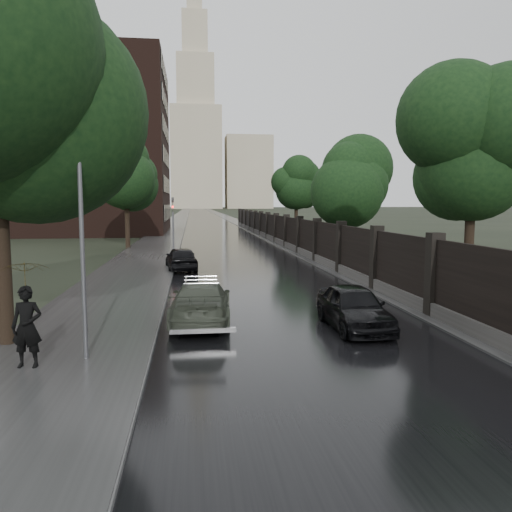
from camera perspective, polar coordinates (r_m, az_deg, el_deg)
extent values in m
plane|color=black|center=(10.88, 9.40, -13.52)|extent=(800.00, 800.00, 0.00)
cube|color=black|center=(199.86, -6.47, 5.04)|extent=(8.00, 420.00, 0.02)
cube|color=#2D2D2D|center=(199.86, -8.20, 5.04)|extent=(4.00, 420.00, 0.16)
cube|color=#2D2D2D|center=(200.01, -4.89, 5.07)|extent=(3.00, 420.00, 0.08)
cube|color=#383533|center=(42.62, 2.99, 1.55)|extent=(0.40, 75.00, 0.50)
cube|color=black|center=(42.54, 3.00, 3.23)|extent=(0.15, 75.00, 2.00)
cube|color=black|center=(80.19, -1.87, 4.48)|extent=(0.45, 0.45, 2.70)
cylinder|color=black|center=(13.60, -27.20, 5.17)|extent=(0.36, 0.36, 7.15)
cylinder|color=black|center=(40.12, -14.52, 4.91)|extent=(0.36, 0.36, 5.85)
sphere|color=black|center=(40.15, -14.61, 8.25)|extent=(4.25, 4.25, 4.25)
cylinder|color=black|center=(20.68, 23.24, 3.19)|extent=(0.36, 0.36, 5.53)
sphere|color=black|center=(20.71, 23.50, 9.31)|extent=(4.08, 4.08, 4.08)
cylinder|color=black|center=(33.50, 10.99, 4.51)|extent=(0.36, 0.36, 5.53)
sphere|color=black|center=(33.52, 11.07, 8.29)|extent=(4.08, 4.08, 4.08)
cylinder|color=black|center=(50.90, 4.62, 5.11)|extent=(0.36, 0.36, 5.53)
sphere|color=black|center=(50.91, 4.64, 7.60)|extent=(4.08, 4.08, 4.08)
cylinder|color=#59595E|center=(11.61, -19.21, 0.14)|extent=(0.10, 0.10, 5.00)
cube|color=#59595E|center=(11.64, -19.66, 12.73)|extent=(0.25, 0.12, 0.12)
cylinder|color=#59595E|center=(34.89, -9.44, 2.52)|extent=(0.12, 0.12, 3.00)
imported|color=#59595E|center=(34.83, -9.50, 5.81)|extent=(0.16, 0.20, 1.00)
sphere|color=#FF0C0C|center=(34.68, -9.50, 5.56)|extent=(0.14, 0.14, 0.14)
cube|color=black|center=(63.91, -21.28, 11.42)|extent=(24.00, 18.00, 20.00)
cube|color=tan|center=(311.70, -12.80, 9.35)|extent=(28.00, 22.00, 44.00)
cube|color=tan|center=(312.31, -0.87, 9.49)|extent=(28.00, 22.00, 44.00)
cube|color=tan|center=(310.94, -6.85, 10.94)|extent=(30.00, 30.00, 60.00)
cube|color=tan|center=(316.84, -6.95, 18.17)|extent=(22.00, 22.00, 40.00)
cube|color=tan|center=(324.46, -7.02, 23.35)|extent=(15.00, 15.00, 30.00)
cube|color=tan|center=(331.65, -7.08, 26.99)|extent=(9.00, 9.00, 18.00)
imported|color=#3C4235|center=(15.33, -6.30, -5.24)|extent=(2.05, 4.46, 1.26)
imported|color=black|center=(27.07, -8.54, -0.29)|extent=(1.95, 3.95, 1.30)
imported|color=black|center=(14.73, 11.10, -5.75)|extent=(1.54, 3.77, 1.28)
imported|color=black|center=(11.69, -24.71, -7.35)|extent=(0.67, 0.47, 1.74)
imported|color=black|center=(11.46, -25.02, -0.55)|extent=(1.09, 1.11, 0.93)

